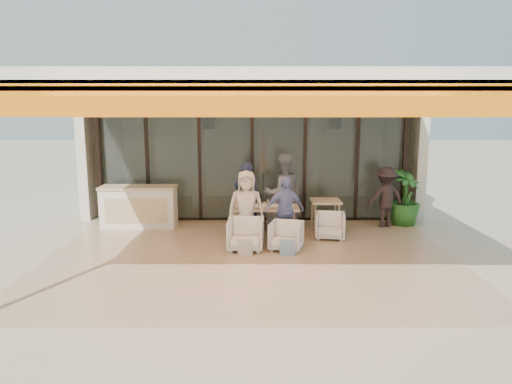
{
  "coord_description": "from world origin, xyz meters",
  "views": [
    {
      "loc": [
        0.11,
        -8.67,
        2.89
      ],
      "look_at": [
        0.1,
        0.9,
        1.15
      ],
      "focal_mm": 32.0,
      "sensor_mm": 36.0,
      "label": 1
    }
  ],
  "objects_px": {
    "dining_table": "(265,208)",
    "diner_navy": "(247,197)",
    "chair_far_left": "(247,213)",
    "chair_far_right": "(281,213)",
    "side_chair": "(330,224)",
    "standing_woman": "(385,197)",
    "side_table": "(325,204)",
    "chair_near_right": "(286,235)",
    "diner_cream": "(246,207)",
    "host_counter": "(139,207)",
    "diner_grey": "(283,193)",
    "potted_palm": "(405,198)",
    "chair_near_left": "(246,233)",
    "diner_periwinkle": "(285,210)"
  },
  "relations": [
    {
      "from": "dining_table",
      "to": "diner_navy",
      "type": "relative_size",
      "value": 0.88
    },
    {
      "from": "diner_navy",
      "to": "diner_cream",
      "type": "relative_size",
      "value": 1.06
    },
    {
      "from": "side_chair",
      "to": "potted_palm",
      "type": "height_order",
      "value": "potted_palm"
    },
    {
      "from": "diner_navy",
      "to": "standing_woman",
      "type": "height_order",
      "value": "diner_navy"
    },
    {
      "from": "chair_near_right",
      "to": "diner_navy",
      "type": "distance_m",
      "value": 1.71
    },
    {
      "from": "chair_far_right",
      "to": "side_chair",
      "type": "relative_size",
      "value": 1.09
    },
    {
      "from": "standing_woman",
      "to": "side_table",
      "type": "bearing_deg",
      "value": -3.47
    },
    {
      "from": "chair_near_right",
      "to": "dining_table",
      "type": "bearing_deg",
      "value": 128.8
    },
    {
      "from": "chair_far_left",
      "to": "side_chair",
      "type": "height_order",
      "value": "chair_far_left"
    },
    {
      "from": "chair_far_right",
      "to": "chair_near_right",
      "type": "relative_size",
      "value": 1.09
    },
    {
      "from": "diner_periwinkle",
      "to": "side_table",
      "type": "xyz_separation_m",
      "value": [
        1.05,
        1.09,
        -0.1
      ]
    },
    {
      "from": "chair_far_right",
      "to": "side_table",
      "type": "bearing_deg",
      "value": 164.96
    },
    {
      "from": "host_counter",
      "to": "diner_cream",
      "type": "relative_size",
      "value": 1.15
    },
    {
      "from": "dining_table",
      "to": "chair_near_right",
      "type": "bearing_deg",
      "value": -65.89
    },
    {
      "from": "chair_near_left",
      "to": "diner_navy",
      "type": "xyz_separation_m",
      "value": [
        0.0,
        1.4,
        0.48
      ]
    },
    {
      "from": "chair_far_right",
      "to": "diner_periwinkle",
      "type": "height_order",
      "value": "diner_periwinkle"
    },
    {
      "from": "host_counter",
      "to": "chair_far_left",
      "type": "bearing_deg",
      "value": 1.4
    },
    {
      "from": "chair_near_right",
      "to": "potted_palm",
      "type": "height_order",
      "value": "potted_palm"
    },
    {
      "from": "chair_near_left",
      "to": "diner_navy",
      "type": "height_order",
      "value": "diner_navy"
    },
    {
      "from": "standing_woman",
      "to": "dining_table",
      "type": "bearing_deg",
      "value": 3.47
    },
    {
      "from": "diner_navy",
      "to": "diner_grey",
      "type": "height_order",
      "value": "diner_grey"
    },
    {
      "from": "diner_cream",
      "to": "potted_palm",
      "type": "bearing_deg",
      "value": 20.84
    },
    {
      "from": "chair_far_left",
      "to": "chair_far_right",
      "type": "relative_size",
      "value": 0.99
    },
    {
      "from": "chair_far_left",
      "to": "chair_far_right",
      "type": "bearing_deg",
      "value": -173.96
    },
    {
      "from": "side_chair",
      "to": "standing_woman",
      "type": "distance_m",
      "value": 1.86
    },
    {
      "from": "diner_navy",
      "to": "potted_palm",
      "type": "xyz_separation_m",
      "value": [
        3.94,
        0.67,
        -0.15
      ]
    },
    {
      "from": "chair_far_right",
      "to": "potted_palm",
      "type": "bearing_deg",
      "value": -175.57
    },
    {
      "from": "diner_grey",
      "to": "side_chair",
      "type": "distance_m",
      "value": 1.33
    },
    {
      "from": "chair_near_right",
      "to": "diner_cream",
      "type": "distance_m",
      "value": 1.08
    },
    {
      "from": "host_counter",
      "to": "side_table",
      "type": "bearing_deg",
      "value": -3.03
    },
    {
      "from": "diner_grey",
      "to": "side_chair",
      "type": "xyz_separation_m",
      "value": [
        1.05,
        -0.56,
        -0.61
      ]
    },
    {
      "from": "host_counter",
      "to": "dining_table",
      "type": "distance_m",
      "value": 3.21
    },
    {
      "from": "host_counter",
      "to": "chair_near_left",
      "type": "xyz_separation_m",
      "value": [
        2.67,
        -1.83,
        -0.16
      ]
    },
    {
      "from": "dining_table",
      "to": "chair_near_right",
      "type": "xyz_separation_m",
      "value": [
        0.43,
        -0.96,
        -0.35
      ]
    },
    {
      "from": "chair_far_right",
      "to": "chair_near_left",
      "type": "xyz_separation_m",
      "value": [
        -0.84,
        -1.9,
        0.01
      ]
    },
    {
      "from": "host_counter",
      "to": "diner_grey",
      "type": "distance_m",
      "value": 3.56
    },
    {
      "from": "side_table",
      "to": "side_chair",
      "type": "relative_size",
      "value": 1.12
    },
    {
      "from": "host_counter",
      "to": "side_chair",
      "type": "relative_size",
      "value": 2.79
    },
    {
      "from": "chair_far_left",
      "to": "chair_near_left",
      "type": "height_order",
      "value": "chair_near_left"
    },
    {
      "from": "chair_far_right",
      "to": "diner_grey",
      "type": "height_order",
      "value": "diner_grey"
    },
    {
      "from": "host_counter",
      "to": "potted_palm",
      "type": "relative_size",
      "value": 1.31
    },
    {
      "from": "side_chair",
      "to": "diner_navy",
      "type": "bearing_deg",
      "value": 172.31
    },
    {
      "from": "potted_palm",
      "to": "side_table",
      "type": "bearing_deg",
      "value": -166.93
    },
    {
      "from": "host_counter",
      "to": "diner_periwinkle",
      "type": "bearing_deg",
      "value": -20.82
    },
    {
      "from": "diner_grey",
      "to": "diner_periwinkle",
      "type": "distance_m",
      "value": 0.92
    },
    {
      "from": "chair_far_left",
      "to": "diner_grey",
      "type": "relative_size",
      "value": 0.38
    },
    {
      "from": "diner_periwinkle",
      "to": "potted_palm",
      "type": "bearing_deg",
      "value": 11.4
    },
    {
      "from": "dining_table",
      "to": "diner_periwinkle",
      "type": "height_order",
      "value": "diner_periwinkle"
    },
    {
      "from": "side_table",
      "to": "standing_woman",
      "type": "relative_size",
      "value": 0.49
    },
    {
      "from": "diner_cream",
      "to": "side_chair",
      "type": "distance_m",
      "value": 1.97
    }
  ]
}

